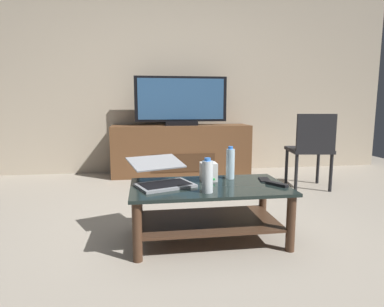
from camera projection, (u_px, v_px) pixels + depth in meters
name	position (u px, v px, depth m)	size (l,w,h in m)	color
ground_plane	(197.00, 238.00, 2.34)	(7.68, 7.68, 0.00)	#9E9384
back_wall	(169.00, 72.00, 4.57)	(6.40, 0.12, 2.80)	#B2A38C
coffee_table	(209.00, 203.00, 2.29)	(1.08, 0.61, 0.40)	black
media_cabinet	(181.00, 150.00, 4.44)	(1.85, 0.48, 0.67)	brown
television	(181.00, 102.00, 4.32)	(1.23, 0.20, 0.64)	black
dining_chair	(311.00, 146.00, 3.64)	(0.50, 0.50, 0.85)	black
laptop	(161.00, 176.00, 2.28)	(0.49, 0.52, 0.18)	gray
router_box	(209.00, 172.00, 2.40)	(0.12, 0.12, 0.13)	white
water_bottle_near	(207.00, 176.00, 2.07)	(0.07, 0.07, 0.22)	silver
water_bottle_far	(230.00, 163.00, 2.45)	(0.06, 0.06, 0.25)	silver
cell_phone	(264.00, 180.00, 2.42)	(0.07, 0.14, 0.01)	black
tv_remote	(277.00, 184.00, 2.26)	(0.04, 0.16, 0.02)	black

